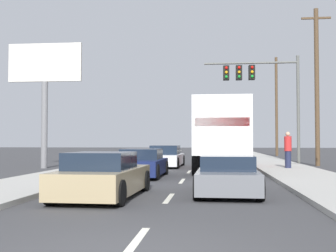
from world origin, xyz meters
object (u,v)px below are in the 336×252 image
(car_white, at_px, (166,157))
(pedestrian_near_corner, at_px, (288,150))
(car_gray, at_px, (227,176))
(utility_pole_mid, at_px, (317,85))
(car_tan, at_px, (103,177))
(utility_pole_far, at_px, (276,105))
(car_navy, at_px, (142,164))
(box_truck, at_px, (221,132))
(roadside_billboard, at_px, (45,78))
(traffic_signal_mast, at_px, (255,81))

(car_white, xyz_separation_m, pedestrian_near_corner, (6.74, -2.38, 0.52))
(car_gray, relative_size, utility_pole_mid, 0.42)
(car_tan, distance_m, utility_pole_mid, 19.02)
(utility_pole_mid, relative_size, utility_pole_far, 0.95)
(car_navy, height_order, box_truck, box_truck)
(car_white, height_order, pedestrian_near_corner, pedestrian_near_corner)
(car_navy, xyz_separation_m, car_tan, (0.06, -6.73, 0.01))
(car_navy, relative_size, roadside_billboard, 0.57)
(box_truck, bearing_deg, utility_pole_mid, 44.26)
(car_gray, xyz_separation_m, utility_pole_far, (6.26, 32.90, 4.81))
(car_navy, bearing_deg, box_truck, 42.74)
(utility_pole_mid, bearing_deg, traffic_signal_mast, 158.31)
(traffic_signal_mast, bearing_deg, roadside_billboard, -156.96)
(car_gray, relative_size, utility_pole_far, 0.40)
(box_truck, height_order, traffic_signal_mast, traffic_signal_mast)
(car_white, distance_m, car_tan, 13.90)
(car_white, bearing_deg, traffic_signal_mast, 31.13)
(pedestrian_near_corner, bearing_deg, car_gray, -108.87)
(car_navy, distance_m, car_gray, 6.50)
(car_tan, distance_m, roadside_billboard, 14.45)
(car_tan, distance_m, utility_pole_far, 35.81)
(box_truck, bearing_deg, traffic_signal_mast, 71.85)
(car_white, distance_m, pedestrian_near_corner, 7.16)
(car_tan, bearing_deg, roadside_billboard, 118.67)
(box_truck, relative_size, utility_pole_far, 0.81)
(car_navy, xyz_separation_m, utility_pole_mid, (9.55, 9.13, 4.52))
(car_gray, distance_m, pedestrian_near_corner, 10.89)
(traffic_signal_mast, xyz_separation_m, utility_pole_far, (3.84, 16.84, -0.22))
(utility_pole_far, distance_m, pedestrian_near_corner, 23.17)
(box_truck, xyz_separation_m, pedestrian_near_corner, (3.50, 1.56, -0.91))
(car_gray, distance_m, utility_pole_far, 33.84)
(car_white, distance_m, car_navy, 7.17)
(car_navy, height_order, roadside_billboard, roadside_billboard)
(car_tan, bearing_deg, utility_pole_mid, 59.10)
(car_navy, bearing_deg, utility_pole_far, 70.43)
(traffic_signal_mast, distance_m, utility_pole_mid, 3.95)
(car_white, distance_m, traffic_signal_mast, 8.25)
(car_tan, xyz_separation_m, roadside_billboard, (-6.57, 12.02, 4.58))
(car_navy, xyz_separation_m, box_truck, (3.50, 3.23, 1.45))
(car_white, xyz_separation_m, car_navy, (-0.26, -7.17, -0.02))
(car_tan, distance_m, traffic_signal_mast, 18.93)
(car_navy, height_order, pedestrian_near_corner, pedestrian_near_corner)
(car_white, xyz_separation_m, traffic_signal_mast, (5.64, 3.41, 4.97))
(traffic_signal_mast, relative_size, utility_pole_far, 0.70)
(traffic_signal_mast, distance_m, utility_pole_far, 17.27)
(traffic_signal_mast, bearing_deg, pedestrian_near_corner, -79.27)
(car_white, distance_m, car_gray, 13.06)
(car_tan, xyz_separation_m, car_gray, (3.43, 1.24, -0.05))
(utility_pole_mid, bearing_deg, roadside_billboard, -166.57)
(traffic_signal_mast, bearing_deg, car_gray, -98.57)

